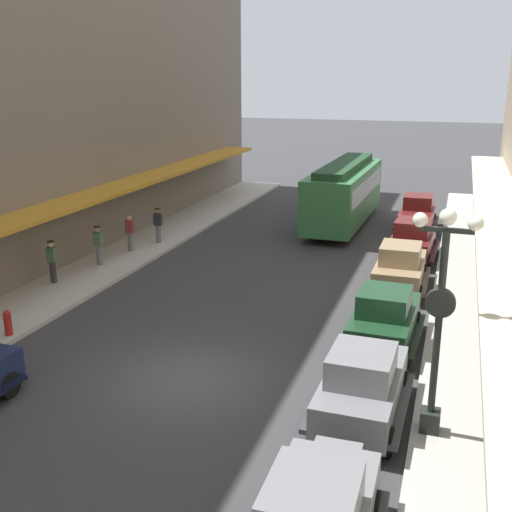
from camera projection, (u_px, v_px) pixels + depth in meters
ground_plane at (187, 378)px, 16.85m from camera, size 200.00×200.00×0.00m
sidewalk_right at (479, 422)px, 14.59m from camera, size 3.00×60.00×0.15m
parked_car_0 at (400, 266)px, 23.56m from camera, size 2.15×4.26×1.84m
parked_car_1 at (412, 239)px, 27.44m from camera, size 2.29×4.31×1.84m
parked_car_2 at (417, 213)px, 32.61m from camera, size 2.14×4.26×1.84m
parked_car_5 at (362, 382)px, 14.66m from camera, size 2.21×4.29×1.84m
parked_car_6 at (385, 316)px, 18.66m from camera, size 2.26×4.30×1.84m
streetcar at (344, 191)px, 33.35m from camera, size 2.71×9.65×3.46m
lamp_post_with_clock at (439, 314)px, 13.34m from camera, size 1.42×0.44×5.16m
fire_hydrant at (8, 322)px, 19.20m from camera, size 0.24×0.24×0.82m
pedestrian_0 at (99, 245)px, 26.21m from camera, size 0.36×0.28×1.67m
pedestrian_2 at (158, 225)px, 29.68m from camera, size 0.36×0.28×1.67m
pedestrian_3 at (130, 233)px, 28.29m from camera, size 0.36×0.24×1.64m
pedestrian_4 at (52, 261)px, 23.92m from camera, size 0.36×0.28×1.67m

